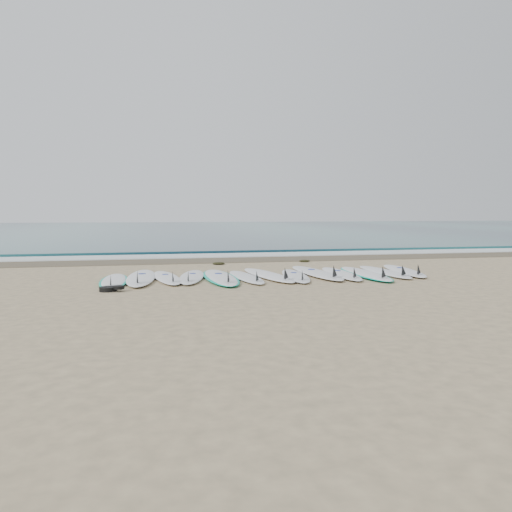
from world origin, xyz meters
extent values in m
plane|color=tan|center=(0.00, 0.00, 0.00)|extent=(120.00, 120.00, 0.00)
cube|color=#1B4C55|center=(0.00, 32.50, 0.01)|extent=(120.00, 55.00, 0.03)
cube|color=brown|center=(0.00, 4.10, 0.01)|extent=(120.00, 1.80, 0.01)
cube|color=silver|center=(0.00, 5.50, 0.02)|extent=(120.00, 1.40, 0.04)
cube|color=#1B4C55|center=(0.00, 7.00, 0.05)|extent=(120.00, 1.00, 0.10)
ellipsoid|color=white|center=(-3.35, -0.16, 0.04)|extent=(0.49, 2.33, 0.08)
ellipsoid|color=#00B996|center=(-3.35, -0.16, 0.03)|extent=(0.57, 2.35, 0.05)
cone|color=black|center=(-3.35, -1.01, 0.18)|extent=(0.20, 0.25, 0.25)
ellipsoid|color=white|center=(-2.80, 0.17, 0.05)|extent=(0.75, 2.89, 0.09)
cone|color=black|center=(-2.86, -0.88, 0.22)|extent=(0.26, 0.32, 0.30)
cylinder|color=navy|center=(-2.79, 0.44, 0.10)|extent=(0.17, 0.17, 0.01)
ellipsoid|color=white|center=(-2.26, 0.11, 0.04)|extent=(0.74, 2.45, 0.08)
cone|color=black|center=(-2.18, -0.76, 0.18)|extent=(0.23, 0.28, 0.26)
cylinder|color=navy|center=(-2.29, 0.35, 0.08)|extent=(0.15, 0.15, 0.01)
ellipsoid|color=white|center=(-1.72, 0.12, 0.04)|extent=(0.91, 2.52, 0.08)
cone|color=black|center=(-1.87, -0.77, 0.19)|extent=(0.25, 0.29, 0.26)
cylinder|color=navy|center=(-1.68, 0.35, 0.08)|extent=(0.16, 0.16, 0.01)
ellipsoid|color=white|center=(-1.13, -0.12, 0.05)|extent=(0.61, 2.81, 0.09)
ellipsoid|color=#00B996|center=(-1.13, -0.12, 0.04)|extent=(0.71, 2.83, 0.06)
cone|color=black|center=(-1.12, -1.14, 0.21)|extent=(0.24, 0.30, 0.30)
cylinder|color=navy|center=(-1.13, 0.15, 0.09)|extent=(0.16, 0.16, 0.01)
ellipsoid|color=white|center=(-0.57, -0.17, 0.04)|extent=(0.64, 2.36, 0.08)
cone|color=black|center=(-0.51, -1.02, 0.18)|extent=(0.21, 0.26, 0.25)
ellipsoid|color=white|center=(-0.03, 0.03, 0.05)|extent=(0.95, 2.77, 0.09)
cone|color=black|center=(0.11, -0.96, 0.21)|extent=(0.27, 0.32, 0.29)
ellipsoid|color=silver|center=(0.55, -0.19, 0.04)|extent=(0.81, 2.46, 0.08)
cone|color=black|center=(0.44, -1.06, 0.18)|extent=(0.24, 0.28, 0.26)
cylinder|color=navy|center=(0.58, 0.04, 0.08)|extent=(0.16, 0.16, 0.01)
ellipsoid|color=white|center=(1.15, 0.16, 0.05)|extent=(0.72, 2.91, 0.09)
cone|color=black|center=(1.20, -0.89, 0.22)|extent=(0.26, 0.32, 0.31)
cylinder|color=navy|center=(1.14, 0.44, 0.10)|extent=(0.17, 0.17, 0.01)
ellipsoid|color=white|center=(1.68, -0.07, 0.04)|extent=(0.72, 2.58, 0.08)
cone|color=black|center=(1.61, -1.00, 0.19)|extent=(0.24, 0.29, 0.27)
cylinder|color=navy|center=(1.69, 0.17, 0.09)|extent=(0.16, 0.16, 0.01)
ellipsoid|color=white|center=(2.22, -0.19, 0.05)|extent=(0.70, 2.76, 0.09)
ellipsoid|color=#00B996|center=(2.22, -0.19, 0.04)|extent=(0.79, 2.79, 0.06)
cone|color=black|center=(2.17, -1.19, 0.21)|extent=(0.25, 0.30, 0.29)
ellipsoid|color=white|center=(2.80, 0.04, 0.04)|extent=(0.58, 2.59, 0.08)
cone|color=black|center=(2.79, -0.90, 0.20)|extent=(0.22, 0.28, 0.27)
ellipsoid|color=white|center=(3.37, 0.14, 0.05)|extent=(0.98, 2.69, 0.09)
cone|color=black|center=(3.21, -0.81, 0.20)|extent=(0.27, 0.31, 0.28)
cylinder|color=navy|center=(3.41, 0.39, 0.09)|extent=(0.18, 0.18, 0.01)
ellipsoid|color=black|center=(-0.74, 2.89, 0.03)|extent=(0.35, 0.27, 0.07)
ellipsoid|color=black|center=(1.82, 3.07, 0.03)|extent=(0.32, 0.25, 0.06)
cylinder|color=black|center=(-3.38, -1.31, 0.04)|extent=(0.32, 0.32, 0.08)
cylinder|color=black|center=(-3.18, -1.41, 0.08)|extent=(0.20, 0.20, 0.06)
camera|label=1|loc=(-2.65, -10.78, 1.46)|focal=35.00mm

